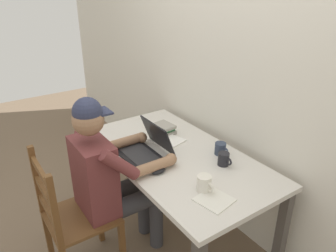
# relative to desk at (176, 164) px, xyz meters

# --- Properties ---
(ground_plane) EXTENTS (8.00, 8.00, 0.00)m
(ground_plane) POSITION_rel_desk_xyz_m (0.00, 0.00, -0.65)
(ground_plane) COLOR brown
(back_wall) EXTENTS (6.00, 0.04, 2.60)m
(back_wall) POSITION_rel_desk_xyz_m (0.00, 0.48, 0.65)
(back_wall) COLOR silver
(back_wall) RESTS_ON ground
(desk) EXTENTS (1.50, 0.80, 0.73)m
(desk) POSITION_rel_desk_xyz_m (0.00, 0.00, 0.00)
(desk) COLOR beige
(desk) RESTS_ON ground
(seated_person) EXTENTS (0.50, 0.60, 1.25)m
(seated_person) POSITION_rel_desk_xyz_m (-0.08, -0.47, 0.04)
(seated_person) COLOR brown
(seated_person) RESTS_ON ground
(wooden_chair) EXTENTS (0.42, 0.42, 0.95)m
(wooden_chair) POSITION_rel_desk_xyz_m (-0.08, -0.76, -0.18)
(wooden_chair) COLOR brown
(wooden_chair) RESTS_ON ground
(laptop) EXTENTS (0.33, 0.31, 0.22)m
(laptop) POSITION_rel_desk_xyz_m (-0.12, -0.17, 0.14)
(laptop) COLOR black
(laptop) RESTS_ON desk
(computer_mouse) EXTENTS (0.06, 0.10, 0.03)m
(computer_mouse) POSITION_rel_desk_xyz_m (0.14, -0.24, 0.11)
(computer_mouse) COLOR black
(computer_mouse) RESTS_ON desk
(coffee_mug_white) EXTENTS (0.12, 0.09, 0.10)m
(coffee_mug_white) POSITION_rel_desk_xyz_m (0.45, -0.12, 0.14)
(coffee_mug_white) COLOR silver
(coffee_mug_white) RESTS_ON desk
(coffee_mug_dark) EXTENTS (0.11, 0.08, 0.09)m
(coffee_mug_dark) POSITION_rel_desk_xyz_m (0.30, 0.17, 0.13)
(coffee_mug_dark) COLOR black
(coffee_mug_dark) RESTS_ON desk
(coffee_mug_spare) EXTENTS (0.12, 0.08, 0.09)m
(coffee_mug_spare) POSITION_rel_desk_xyz_m (0.18, 0.26, 0.13)
(coffee_mug_spare) COLOR #2D384C
(coffee_mug_spare) RESTS_ON desk
(book_stack_main) EXTENTS (0.20, 0.15, 0.08)m
(book_stack_main) POSITION_rel_desk_xyz_m (-0.33, 0.11, 0.12)
(book_stack_main) COLOR gray
(book_stack_main) RESTS_ON desk
(paper_pile_near_laptop) EXTENTS (0.21, 0.21, 0.01)m
(paper_pile_near_laptop) POSITION_rel_desk_xyz_m (0.55, -0.13, 0.09)
(paper_pile_near_laptop) COLOR silver
(paper_pile_near_laptop) RESTS_ON desk
(paper_pile_back_corner) EXTENTS (0.28, 0.25, 0.01)m
(paper_pile_back_corner) POSITION_rel_desk_xyz_m (-0.20, 0.06, 0.09)
(paper_pile_back_corner) COLOR white
(paper_pile_back_corner) RESTS_ON desk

